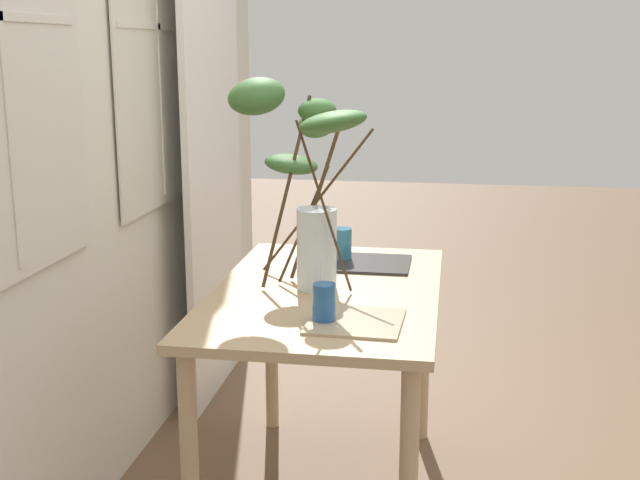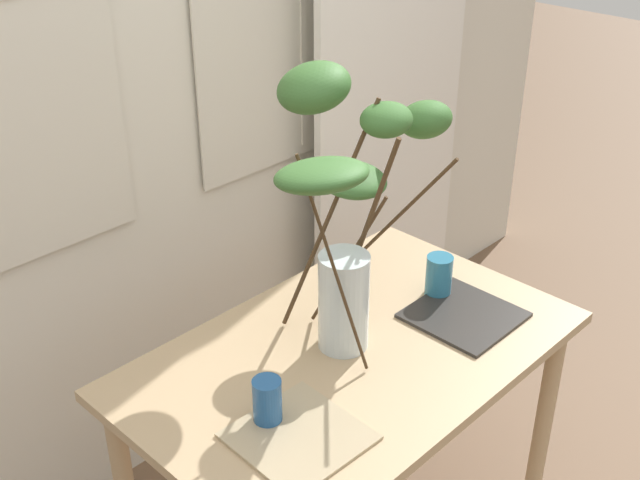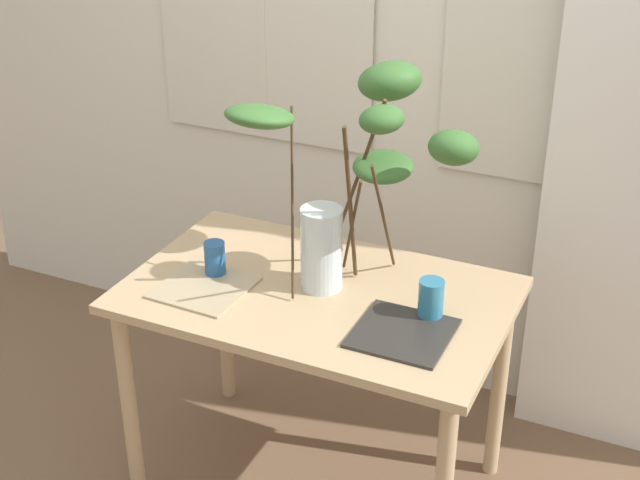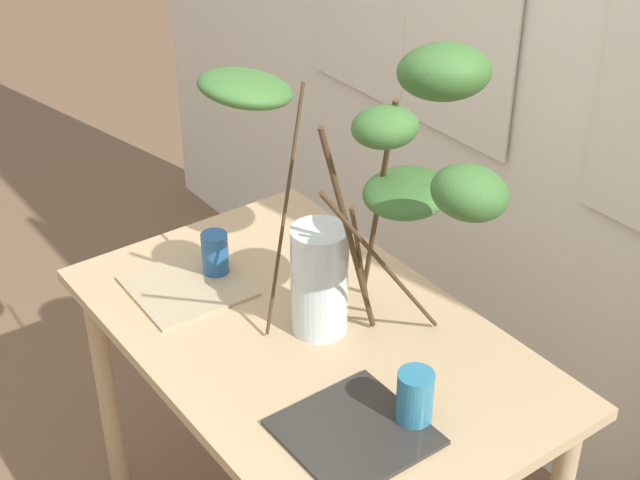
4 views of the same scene
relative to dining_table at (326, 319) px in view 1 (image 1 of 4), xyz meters
name	(u,v)px [view 1 (image 1 of 4)]	position (x,y,z in m)	size (l,w,h in m)	color
back_wall_with_windows	(78,96)	(0.00, 0.83, 0.73)	(4.17, 0.14, 2.78)	silver
curtain_sheer_side	(212,126)	(0.93, 0.65, 0.55)	(0.79, 0.03, 2.43)	white
dining_table	(326,319)	(0.00, 0.00, 0.00)	(1.19, 0.74, 0.77)	tan
vase_with_branches	(302,162)	(0.08, 0.10, 0.51)	(0.76, 0.58, 0.70)	silver
drinking_glass_blue_left	(324,303)	(-0.34, -0.05, 0.16)	(0.07, 0.07, 0.12)	#235693
drinking_glass_blue_right	(343,245)	(0.37, 0.00, 0.17)	(0.08, 0.08, 0.12)	teal
plate_square_left	(355,322)	(-0.33, -0.14, 0.11)	(0.27, 0.27, 0.01)	tan
plate_square_right	(372,264)	(0.33, -0.12, 0.11)	(0.27, 0.27, 0.01)	#2D2B28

